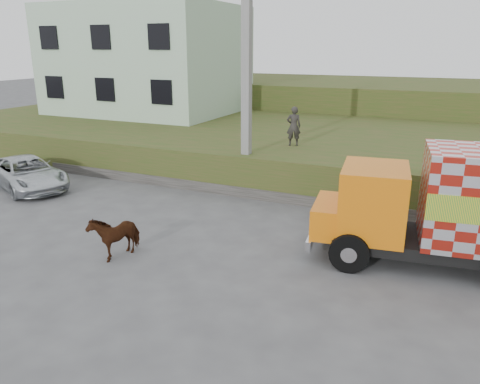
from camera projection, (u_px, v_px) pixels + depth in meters
The scene contains 10 objects.
ground at pixel (213, 242), 13.20m from camera, with size 120.00×120.00×0.00m, color #474749.
embankment at pixel (313, 148), 21.66m from camera, with size 40.00×12.00×1.50m, color #304C19.
embankment_far at pixel (362, 104), 31.85m from camera, with size 40.00×12.00×3.00m, color #304C19.
retaining_strip at pixel (218, 187), 17.57m from camera, with size 16.00×0.50×0.40m, color #595651.
building at pixel (149, 60), 27.49m from camera, with size 10.00×8.00×6.00m, color #ABC8AD.
utility_pole at pixel (247, 82), 16.37m from camera, with size 1.20×0.30×8.00m.
cargo_truck at pixel (471, 209), 11.20m from camera, with size 6.95×3.06×3.00m.
cow at pixel (115, 234), 12.21m from camera, with size 0.63×1.37×1.16m, color black.
suv at pixel (27, 173), 18.00m from camera, with size 2.00×4.33×1.20m, color silver.
pedestrian at pixel (294, 126), 18.34m from camera, with size 0.56×0.37×1.54m, color #2E2B29.
Camera 1 is at (5.74, -10.76, 5.29)m, focal length 35.00 mm.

